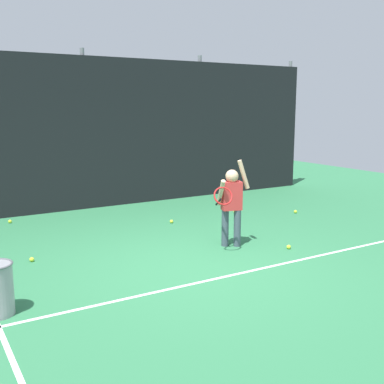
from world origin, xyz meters
The scene contains 13 objects.
ground_plane centered at (0.00, 0.00, 0.00)m, with size 20.00×20.00×0.00m, color #2D7247.
court_line_baseline centered at (0.00, -0.58, 0.00)m, with size 9.00×0.05×0.00m, color white.
back_fence_windscreen centered at (0.00, 4.31, 1.58)m, with size 11.58×0.08×3.17m, color black.
fence_post_2 centered at (0.00, 4.37, 1.66)m, with size 0.09×0.09×3.32m, color slate.
fence_post_3 centered at (2.82, 4.37, 1.66)m, with size 0.09×0.09×3.32m, color slate.
fence_post_4 centered at (5.64, 4.37, 1.66)m, with size 0.09×0.09×3.32m, color slate.
tennis_player centered at (0.98, 0.47, 0.73)m, with size 0.83×0.57×1.35m.
tennis_ball_0 centered at (1.66, -0.10, 0.03)m, with size 0.07×0.07×0.07m, color #CCE033.
tennis_ball_1 centered at (-1.71, 3.80, 0.03)m, with size 0.07×0.07×0.07m, color #CCE033.
tennis_ball_2 centered at (2.40, 2.31, 0.03)m, with size 0.07×0.07×0.07m, color #CCE033.
tennis_ball_3 centered at (-1.86, 1.31, 0.03)m, with size 0.07×0.07×0.07m, color #CCE033.
tennis_ball_4 centered at (3.46, 1.67, 0.03)m, with size 0.07×0.07×0.07m, color #CCE033.
tennis_ball_5 centered at (0.89, 2.24, 0.03)m, with size 0.07×0.07×0.07m, color #CCE033.
Camera 1 is at (-3.18, -5.30, 2.16)m, focal length 44.10 mm.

